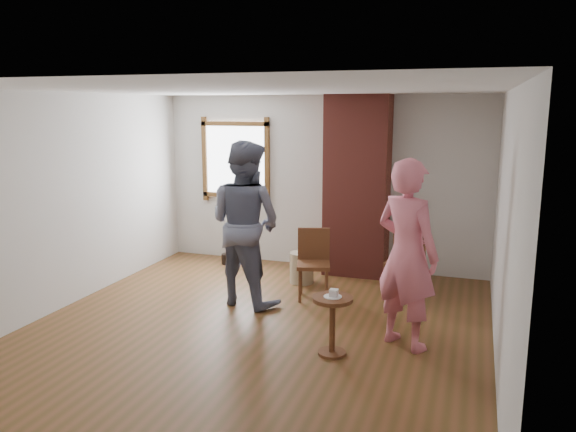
% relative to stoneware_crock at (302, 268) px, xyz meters
% --- Properties ---
extents(ground, '(5.50, 5.50, 0.00)m').
position_rel_stoneware_crock_xyz_m(ground, '(0.02, -1.82, -0.22)').
color(ground, brown).
rests_on(ground, ground).
extents(room_shell, '(5.04, 5.52, 2.62)m').
position_rel_stoneware_crock_xyz_m(room_shell, '(-0.04, -1.21, 1.59)').
color(room_shell, silver).
rests_on(room_shell, ground).
extents(brick_chimney, '(0.90, 0.50, 2.60)m').
position_rel_stoneware_crock_xyz_m(brick_chimney, '(0.62, 0.68, 1.08)').
color(brick_chimney, '#953E35').
rests_on(brick_chimney, ground).
extents(stoneware_crock, '(0.44, 0.44, 0.43)m').
position_rel_stoneware_crock_xyz_m(stoneware_crock, '(0.00, 0.00, 0.00)').
color(stoneware_crock, tan).
rests_on(stoneware_crock, ground).
extents(dark_pot, '(0.20, 0.20, 0.16)m').
position_rel_stoneware_crock_xyz_m(dark_pot, '(-1.40, 0.52, -0.13)').
color(dark_pot, black).
rests_on(dark_pot, ground).
extents(dining_chair_left, '(0.51, 0.51, 0.89)m').
position_rel_stoneware_crock_xyz_m(dining_chair_left, '(0.32, -0.51, 0.28)').
color(dining_chair_left, brown).
rests_on(dining_chair_left, ground).
extents(dining_chair_right, '(0.49, 0.49, 0.93)m').
position_rel_stoneware_crock_xyz_m(dining_chair_right, '(1.45, -0.11, 0.30)').
color(dining_chair_right, brown).
rests_on(dining_chair_right, ground).
extents(side_table, '(0.40, 0.40, 0.60)m').
position_rel_stoneware_crock_xyz_m(side_table, '(0.98, -2.12, 0.19)').
color(side_table, brown).
rests_on(side_table, ground).
extents(cake_plate, '(0.18, 0.18, 0.01)m').
position_rel_stoneware_crock_xyz_m(cake_plate, '(0.98, -2.12, 0.39)').
color(cake_plate, white).
rests_on(cake_plate, side_table).
extents(cake_slice, '(0.08, 0.07, 0.06)m').
position_rel_stoneware_crock_xyz_m(cake_slice, '(0.99, -2.12, 0.42)').
color(cake_slice, white).
rests_on(cake_slice, cake_plate).
extents(man, '(1.16, 1.01, 2.03)m').
position_rel_stoneware_crock_xyz_m(man, '(-0.43, -0.99, 0.80)').
color(man, '#121533').
rests_on(man, ground).
extents(person_pink, '(0.85, 0.76, 1.95)m').
position_rel_stoneware_crock_xyz_m(person_pink, '(1.63, -1.67, 0.76)').
color(person_pink, pink).
rests_on(person_pink, ground).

